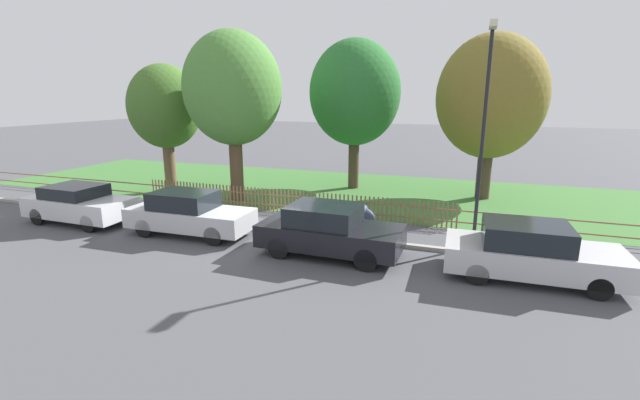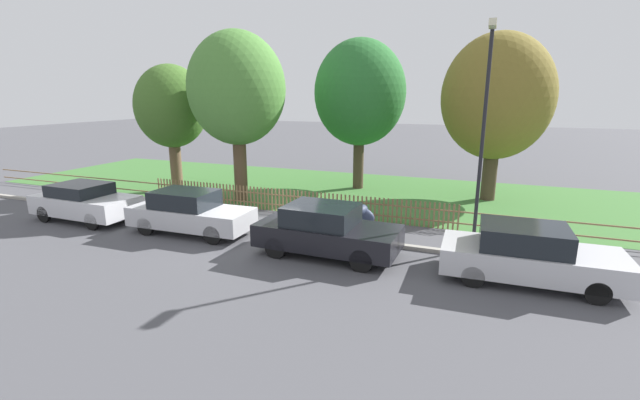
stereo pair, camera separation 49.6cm
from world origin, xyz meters
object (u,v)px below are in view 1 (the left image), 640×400
tree_mid_park (355,93)px  street_lamp (485,116)px  parked_car_navy_estate (329,230)px  tree_behind_motorcycle (233,89)px  covered_motorcycle (351,215)px  tree_nearest_kerb (165,108)px  parked_car_silver_hatchback (79,204)px  tree_far_left (491,97)px  parked_car_black_saloon (189,213)px  parked_car_red_compact (531,252)px

tree_mid_park → street_lamp: (5.95, -7.50, -0.68)m
parked_car_navy_estate → tree_behind_motorcycle: size_ratio=0.58×
covered_motorcycle → tree_nearest_kerb: (-10.31, 3.47, 3.48)m
parked_car_navy_estate → street_lamp: (4.13, 2.02, 3.34)m
parked_car_silver_hatchback → tree_far_left: bearing=33.8°
covered_motorcycle → parked_car_black_saloon: bearing=-153.8°
parked_car_black_saloon → tree_nearest_kerb: bearing=131.4°
parked_car_black_saloon → tree_nearest_kerb: size_ratio=0.71×
parked_car_silver_hatchback → street_lamp: street_lamp is taller
tree_mid_park → parked_car_silver_hatchback: bearing=-130.6°
parked_car_black_saloon → tree_behind_motorcycle: (-0.95, 4.89, 4.19)m
tree_far_left → tree_mid_park: bearing=178.0°
parked_car_black_saloon → tree_nearest_kerb: 8.19m
tree_behind_motorcycle → parked_car_black_saloon: bearing=-79.1°
tree_nearest_kerb → parked_car_navy_estate: bearing=-29.2°
tree_nearest_kerb → tree_far_left: size_ratio=0.84×
tree_far_left → street_lamp: tree_far_left is taller
tree_mid_park → tree_far_left: (6.30, -0.22, -0.19)m
street_lamp → parked_car_red_compact: bearing=-54.4°
parked_car_black_saloon → tree_far_left: tree_far_left is taller
parked_car_navy_estate → tree_nearest_kerb: bearing=152.1°
tree_behind_motorcycle → tree_far_left: 11.38m
covered_motorcycle → parked_car_silver_hatchback: bearing=-162.6°
parked_car_navy_estate → covered_motorcycle: parked_car_navy_estate is taller
parked_car_red_compact → tree_behind_motorcycle: bearing=155.1°
parked_car_black_saloon → tree_behind_motorcycle: tree_behind_motorcycle is taller
tree_nearest_kerb → tree_far_left: tree_far_left is taller
parked_car_red_compact → street_lamp: 4.12m
covered_motorcycle → tree_behind_motorcycle: 8.06m
parked_car_silver_hatchback → parked_car_red_compact: (15.45, 0.04, 0.00)m
tree_nearest_kerb → tree_behind_motorcycle: bearing=-8.1°
parked_car_navy_estate → parked_car_red_compact: parked_car_navy_estate is taller
tree_nearest_kerb → tree_mid_park: bearing=24.5°
parked_car_navy_estate → tree_far_left: (4.48, 9.30, 3.84)m
parked_car_navy_estate → parked_car_red_compact: size_ratio=0.97×
street_lamp → parked_car_navy_estate: bearing=-153.9°
parked_car_silver_hatchback → tree_behind_motorcycle: bearing=53.9°
parked_car_red_compact → parked_car_silver_hatchback: bearing=178.6°
tree_behind_motorcycle → street_lamp: 10.72m
parked_car_silver_hatchback → tree_nearest_kerb: size_ratio=0.66×
covered_motorcycle → tree_behind_motorcycle: (-6.18, 2.88, 4.30)m
tree_nearest_kerb → tree_far_left: bearing=13.8°
parked_car_silver_hatchback → street_lamp: (14.07, 1.96, 3.38)m
parked_car_silver_hatchback → covered_motorcycle: bearing=13.4°
covered_motorcycle → street_lamp: size_ratio=0.29×
covered_motorcycle → tree_mid_park: 8.60m
covered_motorcycle → tree_far_left: 9.22m
parked_car_silver_hatchback → tree_mid_park: (8.11, 9.46, 4.06)m
tree_mid_park → street_lamp: bearing=-51.6°
parked_car_navy_estate → tree_far_left: 11.01m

